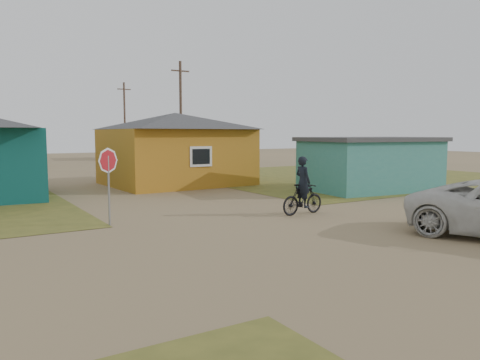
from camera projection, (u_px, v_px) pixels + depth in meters
name	position (u px, v px, depth m)	size (l,w,h in m)	color
ground	(304.00, 237.00, 12.58)	(120.00, 120.00, 0.00)	#8B7450
grass_ne	(342.00, 176.00, 30.92)	(20.00, 18.00, 0.00)	olive
house_yellow	(176.00, 148.00, 25.53)	(7.72, 6.76, 3.90)	#AF721A
shed_turquoise	(370.00, 163.00, 22.93)	(6.71, 4.93, 2.60)	teal
house_beige_east	(142.00, 142.00, 51.47)	(6.95, 6.05, 3.60)	gray
utility_pole_near	(181.00, 115.00, 34.19)	(1.40, 0.20, 8.00)	brown
utility_pole_far	(125.00, 120.00, 48.25)	(1.40, 0.20, 8.00)	brown
stop_sign	(108.00, 168.00, 14.01)	(0.77, 0.12, 2.35)	gray
cyclist	(303.00, 193.00, 16.04)	(1.80, 0.66, 2.00)	black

